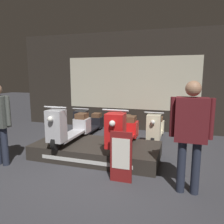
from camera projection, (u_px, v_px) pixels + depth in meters
ground_plane at (85, 177)px, 3.98m from camera, size 30.00×30.00×0.00m
shop_wall_back at (131, 82)px, 7.17m from camera, size 7.93×0.09×3.20m
display_platform at (96, 150)px, 4.89m from camera, size 2.78×1.27×0.31m
scooter_display_left at (70, 127)px, 4.95m from camera, size 0.49×1.65×0.90m
scooter_display_right at (123, 131)px, 4.58m from camera, size 0.49×1.65×0.90m
scooter_backrow_0 at (89, 123)px, 6.73m from camera, size 0.49×1.65×0.90m
scooter_backrow_1 at (121, 126)px, 6.43m from camera, size 0.49×1.65×0.90m
scooter_backrow_2 at (156, 128)px, 6.13m from camera, size 0.49×1.65×0.90m
person_right_browsing at (191, 128)px, 3.27m from camera, size 0.63×0.26×1.75m
price_sign_board at (121, 157)px, 3.71m from camera, size 0.38×0.04×0.90m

